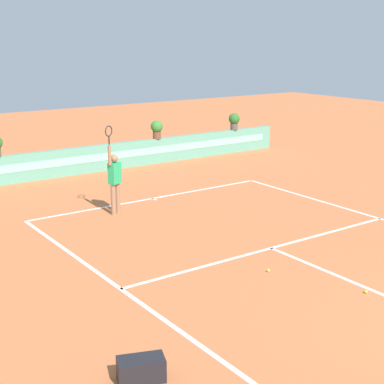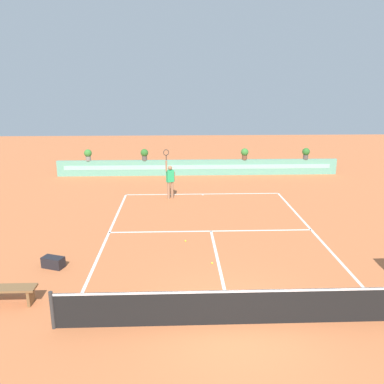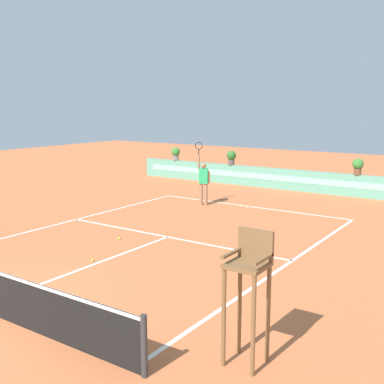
# 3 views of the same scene
# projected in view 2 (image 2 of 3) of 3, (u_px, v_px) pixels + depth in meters

# --- Properties ---
(ground_plane) EXTENTS (60.00, 60.00, 0.00)m
(ground_plane) POSITION_uv_depth(u_px,v_px,m) (212.00, 235.00, 15.69)
(ground_plane) COLOR #C66B3D
(court_lines) EXTENTS (8.32, 11.94, 0.01)m
(court_lines) POSITION_uv_depth(u_px,v_px,m) (210.00, 228.00, 16.38)
(court_lines) COLOR white
(court_lines) RESTS_ON ground
(net) EXTENTS (8.92, 0.10, 1.00)m
(net) POSITION_uv_depth(u_px,v_px,m) (233.00, 306.00, 9.77)
(net) COLOR #333333
(net) RESTS_ON ground
(back_wall_barrier) EXTENTS (18.00, 0.21, 1.00)m
(back_wall_barrier) POSITION_uv_depth(u_px,v_px,m) (198.00, 167.00, 25.55)
(back_wall_barrier) COLOR #60A88E
(back_wall_barrier) RESTS_ON ground
(bench_courtside) EXTENTS (1.60, 0.44, 0.51)m
(bench_courtside) POSITION_uv_depth(u_px,v_px,m) (6.00, 292.00, 10.71)
(bench_courtside) COLOR brown
(bench_courtside) RESTS_ON ground
(gear_bag) EXTENTS (0.78, 0.58, 0.36)m
(gear_bag) POSITION_uv_depth(u_px,v_px,m) (53.00, 262.00, 12.90)
(gear_bag) COLOR black
(gear_bag) RESTS_ON ground
(tennis_player) EXTENTS (0.57, 0.35, 2.58)m
(tennis_player) POSITION_uv_depth(u_px,v_px,m) (170.00, 179.00, 20.24)
(tennis_player) COLOR #9E7051
(tennis_player) RESTS_ON ground
(tennis_ball_near_baseline) EXTENTS (0.07, 0.07, 0.07)m
(tennis_ball_near_baseline) POSITION_uv_depth(u_px,v_px,m) (185.00, 241.00, 15.01)
(tennis_ball_near_baseline) COLOR #CCE033
(tennis_ball_near_baseline) RESTS_ON ground
(tennis_ball_mid_court) EXTENTS (0.07, 0.07, 0.07)m
(tennis_ball_mid_court) POSITION_uv_depth(u_px,v_px,m) (212.00, 263.00, 13.17)
(tennis_ball_mid_court) COLOR #CCE033
(tennis_ball_mid_court) RESTS_ON ground
(potted_plant_far_left) EXTENTS (0.48, 0.48, 0.72)m
(potted_plant_far_left) POSITION_uv_depth(u_px,v_px,m) (88.00, 154.00, 25.05)
(potted_plant_far_left) COLOR gray
(potted_plant_far_left) RESTS_ON back_wall_barrier
(potted_plant_right) EXTENTS (0.48, 0.48, 0.72)m
(potted_plant_right) POSITION_uv_depth(u_px,v_px,m) (245.00, 153.00, 25.41)
(potted_plant_right) COLOR brown
(potted_plant_right) RESTS_ON back_wall_barrier
(potted_plant_left) EXTENTS (0.48, 0.48, 0.72)m
(potted_plant_left) POSITION_uv_depth(u_px,v_px,m) (144.00, 154.00, 25.18)
(potted_plant_left) COLOR #514C47
(potted_plant_left) RESTS_ON back_wall_barrier
(potted_plant_far_right) EXTENTS (0.48, 0.48, 0.72)m
(potted_plant_far_right) POSITION_uv_depth(u_px,v_px,m) (306.00, 153.00, 25.55)
(potted_plant_far_right) COLOR #514C47
(potted_plant_far_right) RESTS_ON back_wall_barrier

